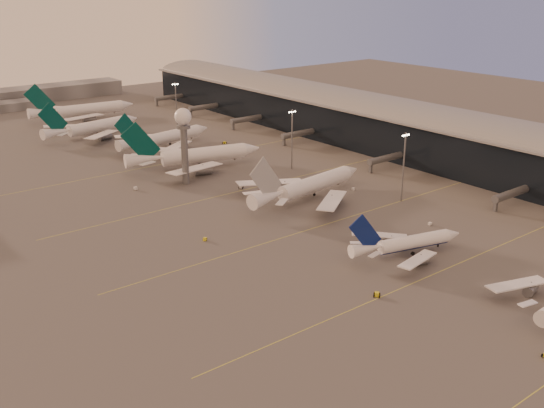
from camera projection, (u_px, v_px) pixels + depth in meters
ground at (425, 307)px, 154.64m from camera, size 700.00×700.00×0.00m
taxiway_markings at (349, 216)px, 213.49m from camera, size 180.00×185.25×0.02m
terminal at (387, 125)px, 295.32m from camera, size 57.00×362.00×23.04m
radar_tower at (184, 131)px, 239.09m from camera, size 6.40×6.40×31.10m
mast_b at (404, 164)px, 222.70m from camera, size 3.60×0.56×25.00m
mast_c at (292, 137)px, 260.40m from camera, size 3.60×0.56×25.00m
mast_d at (176, 105)px, 325.69m from camera, size 3.60×0.56×25.00m
distant_horizon at (11, 99)px, 394.97m from camera, size 165.00×37.50×9.00m
narrowbody_mid at (406, 245)px, 182.54m from camera, size 37.12×29.24×14.80m
widebody_white at (309, 189)px, 228.96m from camera, size 57.59×45.86×20.32m
greentail_a at (196, 159)px, 266.16m from camera, size 58.38×46.59×21.60m
greentail_b at (166, 140)px, 298.14m from camera, size 53.34×42.75×19.49m
greentail_c at (93, 129)px, 318.01m from camera, size 55.19×44.20×20.20m
greentail_d at (83, 112)px, 356.79m from camera, size 60.17×48.41×21.86m
gsv_tug_mid at (377, 295)px, 159.36m from camera, size 4.15×4.31×1.07m
gsv_truck_b at (431, 222)px, 205.06m from camera, size 5.12×2.11×2.03m
gsv_truck_c at (205, 237)px, 193.19m from camera, size 5.35×4.38×2.09m
gsv_catering_b at (354, 185)px, 238.16m from camera, size 4.90×2.79×3.80m
gsv_tug_far at (241, 187)px, 240.59m from camera, size 4.31×4.11×1.07m
gsv_truck_d at (135, 186)px, 238.99m from camera, size 2.80×6.36×2.49m
gsv_tug_hangar at (225, 143)px, 304.76m from camera, size 4.03×3.05×1.02m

